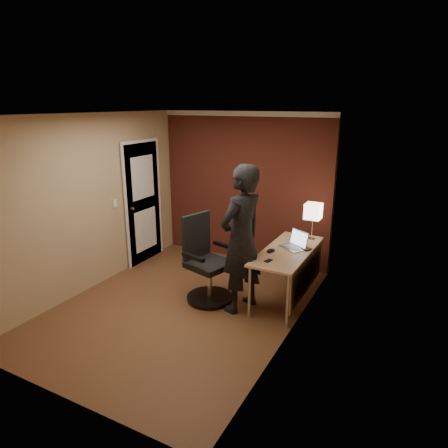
# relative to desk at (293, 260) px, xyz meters

# --- Properties ---
(room) EXTENTS (4.00, 4.00, 4.00)m
(room) POSITION_rel_desk_xyz_m (-1.53, 0.72, 0.77)
(room) COLOR brown
(room) RESTS_ON ground
(desk) EXTENTS (0.60, 1.50, 0.73)m
(desk) POSITION_rel_desk_xyz_m (0.00, 0.00, 0.00)
(desk) COLOR tan
(desk) RESTS_ON ground
(desk_lamp) EXTENTS (0.22, 0.22, 0.54)m
(desk_lamp) POSITION_rel_desk_xyz_m (0.09, 0.57, 0.55)
(desk_lamp) COLOR silver
(desk_lamp) RESTS_ON desk
(laptop) EXTENTS (0.42, 0.39, 0.23)m
(laptop) POSITION_rel_desk_xyz_m (-0.01, 0.13, 0.19)
(laptop) COLOR silver
(laptop) RESTS_ON desk
(mouse) EXTENTS (0.09, 0.11, 0.03)m
(mouse) POSITION_rel_desk_xyz_m (-0.25, -0.19, 0.14)
(mouse) COLOR black
(mouse) RESTS_ON desk
(phone) EXTENTS (0.08, 0.13, 0.01)m
(phone) POSITION_rel_desk_xyz_m (-0.16, -0.49, 0.13)
(phone) COLOR black
(phone) RESTS_ON desk
(wallet) EXTENTS (0.12, 0.14, 0.02)m
(wallet) POSITION_rel_desk_xyz_m (0.15, 0.11, 0.14)
(wallet) COLOR black
(wallet) RESTS_ON desk
(office_chair) EXTENTS (0.65, 0.73, 1.17)m
(office_chair) POSITION_rel_desk_xyz_m (-1.07, -0.50, -0.08)
(office_chair) COLOR black
(office_chair) RESTS_ON ground
(person) EXTENTS (0.63, 0.80, 1.93)m
(person) POSITION_rel_desk_xyz_m (-0.52, -0.52, 0.36)
(person) COLOR black
(person) RESTS_ON ground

